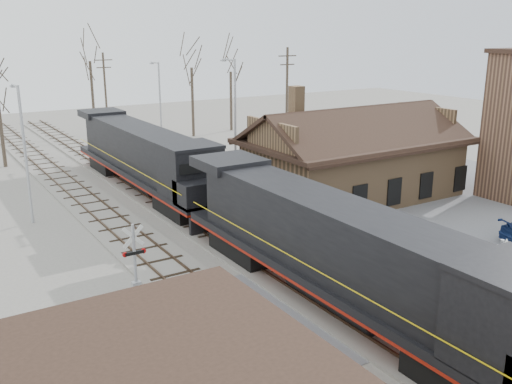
# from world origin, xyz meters

# --- Properties ---
(ground) EXTENTS (140.00, 140.00, 0.00)m
(ground) POSITION_xyz_m (0.00, 0.00, 0.00)
(ground) COLOR gray
(ground) RESTS_ON ground
(road) EXTENTS (60.00, 9.00, 0.03)m
(road) POSITION_xyz_m (0.00, 0.00, 0.01)
(road) COLOR #5D5D62
(road) RESTS_ON ground
(parking_lot) EXTENTS (22.00, 26.00, 0.03)m
(parking_lot) POSITION_xyz_m (18.00, 4.00, 0.02)
(parking_lot) COLOR #5D5D62
(parking_lot) RESTS_ON ground
(track_main) EXTENTS (3.40, 90.00, 0.24)m
(track_main) POSITION_xyz_m (0.00, 15.00, 0.07)
(track_main) COLOR gray
(track_main) RESTS_ON ground
(track_siding) EXTENTS (3.40, 90.00, 0.24)m
(track_siding) POSITION_xyz_m (-4.50, 15.00, 0.07)
(track_siding) COLOR gray
(track_siding) RESTS_ON ground
(depot) EXTENTS (15.20, 9.31, 7.90)m
(depot) POSITION_xyz_m (11.99, 12.00, 2.41)
(depot) COLOR olive
(depot) RESTS_ON ground
(locomotive_lead) EXTENTS (3.27, 21.91, 4.87)m
(locomotive_lead) POSITION_xyz_m (0.00, -1.37, 2.56)
(locomotive_lead) COLOR black
(locomotive_lead) RESTS_ON ground
(locomotive_trailing) EXTENTS (3.27, 21.91, 4.61)m
(locomotive_trailing) POSITION_xyz_m (0.00, 20.82, 2.56)
(locomotive_trailing) COLOR black
(locomotive_trailing) RESTS_ON ground
(crossbuck_near) EXTENTS (1.15, 0.35, 4.09)m
(crossbuck_near) POSITION_xyz_m (3.37, -5.78, 1.92)
(crossbuck_near) COLOR #A5A8AD
(crossbuck_near) RESTS_ON ground
(crossbuck_far) EXTENTS (1.05, 0.28, 3.67)m
(crossbuck_far) POSITION_xyz_m (-7.10, 4.27, 1.75)
(crossbuck_far) COLOR #A5A8AD
(crossbuck_far) RESTS_ON ground
(streetlight_a) EXTENTS (0.25, 2.04, 8.41)m
(streetlight_a) POSITION_xyz_m (-8.64, 18.27, 4.74)
(streetlight_a) COLOR #A5A8AD
(streetlight_a) RESTS_ON ground
(streetlight_b) EXTENTS (0.25, 2.04, 9.48)m
(streetlight_b) POSITION_xyz_m (6.43, 19.15, 5.28)
(streetlight_b) COLOR #A5A8AD
(streetlight_b) RESTS_ON ground
(streetlight_c) EXTENTS (0.25, 2.04, 8.54)m
(streetlight_c) POSITION_xyz_m (6.98, 34.65, 4.80)
(streetlight_c) COLOR #A5A8AD
(streetlight_c) RESTS_ON ground
(utility_pole_b) EXTENTS (2.00, 0.24, 9.14)m
(utility_pole_b) POSITION_xyz_m (4.98, 45.08, 4.79)
(utility_pole_b) COLOR #382D23
(utility_pole_b) RESTS_ON ground
(utility_pole_c) EXTENTS (2.00, 0.24, 9.94)m
(utility_pole_c) POSITION_xyz_m (17.15, 27.59, 5.19)
(utility_pole_c) COLOR #382D23
(utility_pole_c) RESTS_ON ground
(tree_c) EXTENTS (5.44, 5.44, 13.33)m
(tree_c) POSITION_xyz_m (4.15, 47.25, 9.50)
(tree_c) COLOR #382D23
(tree_c) RESTS_ON ground
(tree_d) EXTENTS (5.04, 5.04, 12.34)m
(tree_d) POSITION_xyz_m (13.03, 39.82, 8.79)
(tree_d) COLOR #382D23
(tree_d) RESTS_ON ground
(tree_e) EXTENTS (4.56, 4.56, 11.18)m
(tree_e) POSITION_xyz_m (18.57, 40.96, 7.96)
(tree_e) COLOR #382D23
(tree_e) RESTS_ON ground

